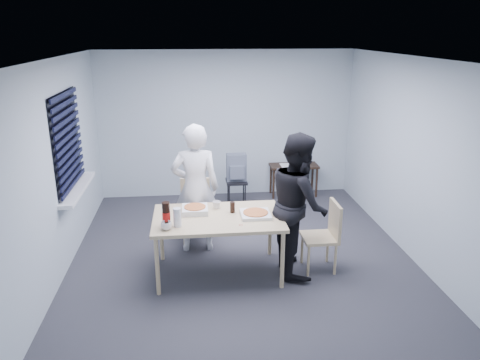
{
  "coord_description": "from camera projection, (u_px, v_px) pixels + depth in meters",
  "views": [
    {
      "loc": [
        -0.63,
        -5.72,
        2.92
      ],
      "look_at": [
        -0.01,
        0.1,
        1.03
      ],
      "focal_mm": 35.0,
      "sensor_mm": 36.0,
      "label": 1
    }
  ],
  "objects": [
    {
      "name": "pizza_box_b",
      "position": [
        256.0,
        214.0,
        5.68
      ],
      "size": [
        0.36,
        0.36,
        0.05
      ],
      "rotation": [
        0.0,
        0.0,
        -0.08
      ],
      "color": "silver",
      "rests_on": "dining_table"
    },
    {
      "name": "person_white",
      "position": [
        195.0,
        189.0,
        6.27
      ],
      "size": [
        0.65,
        0.42,
        1.77
      ],
      "primitive_type": "imported",
      "rotation": [
        0.0,
        0.0,
        3.14
      ],
      "color": "silver",
      "rests_on": "ground"
    },
    {
      "name": "plastic_cups",
      "position": [
        177.0,
        217.0,
        5.35
      ],
      "size": [
        0.1,
        0.1,
        0.22
      ],
      "primitive_type": "cylinder",
      "rotation": [
        0.0,
        0.0,
        -0.13
      ],
      "color": "silver",
      "rests_on": "dining_table"
    },
    {
      "name": "side_table",
      "position": [
        294.0,
        169.0,
        8.5
      ],
      "size": [
        0.87,
        0.39,
        0.58
      ],
      "color": "black",
      "rests_on": "ground"
    },
    {
      "name": "person_black",
      "position": [
        298.0,
        204.0,
        5.72
      ],
      "size": [
        0.47,
        0.86,
        1.77
      ],
      "primitive_type": "imported",
      "rotation": [
        0.0,
        0.0,
        1.57
      ],
      "color": "black",
      "rests_on": "ground"
    },
    {
      "name": "pizza_box_a",
      "position": [
        195.0,
        209.0,
        5.78
      ],
      "size": [
        0.31,
        0.31,
        0.08
      ],
      "rotation": [
        0.0,
        0.0,
        0.38
      ],
      "color": "silver",
      "rests_on": "dining_table"
    },
    {
      "name": "chair_right",
      "position": [
        326.0,
        231.0,
        5.85
      ],
      "size": [
        0.42,
        0.42,
        0.89
      ],
      "color": "tan",
      "rests_on": "ground"
    },
    {
      "name": "soda_bottle",
      "position": [
        166.0,
        215.0,
        5.33
      ],
      "size": [
        0.09,
        0.09,
        0.3
      ],
      "rotation": [
        0.0,
        0.0,
        -0.41
      ],
      "color": "black",
      "rests_on": "dining_table"
    },
    {
      "name": "backpack",
      "position": [
        237.0,
        168.0,
        7.82
      ],
      "size": [
        0.33,
        0.24,
        0.46
      ],
      "rotation": [
        0.0,
        0.0,
        -0.0
      ],
      "color": "slate",
      "rests_on": "stool"
    },
    {
      "name": "cola_glass",
      "position": [
        232.0,
        207.0,
        5.76
      ],
      "size": [
        0.07,
        0.07,
        0.14
      ],
      "primitive_type": "cylinder",
      "rotation": [
        0.0,
        0.0,
        -0.18
      ],
      "color": "black",
      "rests_on": "dining_table"
    },
    {
      "name": "stool",
      "position": [
        236.0,
        187.0,
        7.94
      ],
      "size": [
        0.35,
        0.35,
        0.49
      ],
      "color": "black",
      "rests_on": "ground"
    },
    {
      "name": "papers",
      "position": [
        286.0,
        165.0,
        8.44
      ],
      "size": [
        0.21,
        0.28,
        0.0
      ],
      "primitive_type": "cube",
      "rotation": [
        0.0,
        0.0,
        0.05
      ],
      "color": "white",
      "rests_on": "side_table"
    },
    {
      "name": "room",
      "position": [
        71.0,
        149.0,
        6.08
      ],
      "size": [
        5.0,
        5.0,
        5.0
      ],
      "color": "#333238",
      "rests_on": "ground"
    },
    {
      "name": "mug_b",
      "position": [
        217.0,
        205.0,
        5.91
      ],
      "size": [
        0.1,
        0.1,
        0.09
      ],
      "primitive_type": "imported",
      "color": "silver",
      "rests_on": "dining_table"
    },
    {
      "name": "black_box",
      "position": [
        306.0,
        163.0,
        8.51
      ],
      "size": [
        0.14,
        0.11,
        0.05
      ],
      "primitive_type": "cube",
      "rotation": [
        0.0,
        0.0,
        0.17
      ],
      "color": "black",
      "rests_on": "side_table"
    },
    {
      "name": "rubber_band",
      "position": [
        241.0,
        225.0,
        5.41
      ],
      "size": [
        0.06,
        0.06,
        0.0
      ],
      "primitive_type": "torus",
      "rotation": [
        0.0,
        0.0,
        0.34
      ],
      "color": "red",
      "rests_on": "dining_table"
    },
    {
      "name": "mug_a",
      "position": [
        166.0,
        226.0,
        5.28
      ],
      "size": [
        0.17,
        0.17,
        0.1
      ],
      "primitive_type": "imported",
      "rotation": [
        0.0,
        0.0,
        0.52
      ],
      "color": "silver",
      "rests_on": "dining_table"
    },
    {
      "name": "chair_far",
      "position": [
        196.0,
        205.0,
        6.71
      ],
      "size": [
        0.42,
        0.42,
        0.89
      ],
      "color": "tan",
      "rests_on": "ground"
    },
    {
      "name": "dining_table",
      "position": [
        218.0,
        221.0,
        5.68
      ],
      "size": [
        1.56,
        0.99,
        0.76
      ],
      "color": "tan",
      "rests_on": "ground"
    }
  ]
}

